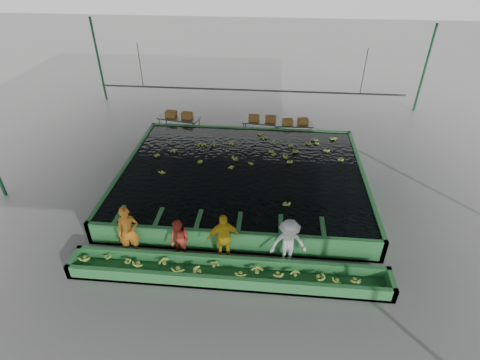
# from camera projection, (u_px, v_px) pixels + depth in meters

# --- Properties ---
(ground) EXTENTS (80.00, 80.00, 0.00)m
(ground) POSITION_uv_depth(u_px,v_px,m) (239.00, 208.00, 14.71)
(ground) COLOR slate
(ground) RESTS_ON ground
(shed_roof) EXTENTS (20.00, 22.00, 0.04)m
(shed_roof) POSITION_uv_depth(u_px,v_px,m) (239.00, 84.00, 11.95)
(shed_roof) COLOR slate
(shed_roof) RESTS_ON shed_posts
(shed_posts) EXTENTS (20.00, 22.00, 5.00)m
(shed_posts) POSITION_uv_depth(u_px,v_px,m) (239.00, 153.00, 13.33)
(shed_posts) COLOR #1D5830
(shed_posts) RESTS_ON ground
(flotation_tank) EXTENTS (10.00, 8.00, 0.90)m
(flotation_tank) POSITION_uv_depth(u_px,v_px,m) (242.00, 178.00, 15.71)
(flotation_tank) COLOR #2D783A
(flotation_tank) RESTS_ON ground
(tank_water) EXTENTS (9.70, 7.70, 0.00)m
(tank_water) POSITION_uv_depth(u_px,v_px,m) (242.00, 170.00, 15.49)
(tank_water) COLOR black
(tank_water) RESTS_ON flotation_tank
(sorting_trough) EXTENTS (10.00, 1.00, 0.50)m
(sorting_trough) POSITION_uv_depth(u_px,v_px,m) (228.00, 273.00, 11.59)
(sorting_trough) COLOR #2D783A
(sorting_trough) RESTS_ON ground
(cableway_rail) EXTENTS (0.08, 0.08, 14.00)m
(cableway_rail) POSITION_uv_depth(u_px,v_px,m) (249.00, 90.00, 17.21)
(cableway_rail) COLOR #59605B
(cableway_rail) RESTS_ON shed_roof
(rail_hanger_left) EXTENTS (0.04, 0.04, 2.00)m
(rail_hanger_left) POSITION_uv_depth(u_px,v_px,m) (140.00, 65.00, 17.05)
(rail_hanger_left) COLOR #59605B
(rail_hanger_left) RESTS_ON shed_roof
(rail_hanger_right) EXTENTS (0.04, 0.04, 2.00)m
(rail_hanger_right) POSITION_uv_depth(u_px,v_px,m) (364.00, 72.00, 16.26)
(rail_hanger_right) COLOR #59605B
(rail_hanger_right) RESTS_ON shed_roof
(worker_a) EXTENTS (0.80, 0.66, 1.89)m
(worker_a) POSITION_uv_depth(u_px,v_px,m) (129.00, 232.00, 12.13)
(worker_a) COLOR orange
(worker_a) RESTS_ON ground
(worker_b) EXTENTS (0.90, 0.82, 1.50)m
(worker_b) POSITION_uv_depth(u_px,v_px,m) (179.00, 240.00, 12.10)
(worker_b) COLOR #B83827
(worker_b) RESTS_ON ground
(worker_c) EXTENTS (1.18, 0.77, 1.86)m
(worker_c) POSITION_uv_depth(u_px,v_px,m) (223.00, 238.00, 11.89)
(worker_c) COLOR gold
(worker_c) RESTS_ON ground
(worker_d) EXTENTS (1.23, 0.82, 1.78)m
(worker_d) POSITION_uv_depth(u_px,v_px,m) (288.00, 244.00, 11.75)
(worker_d) COLOR silver
(worker_d) RESTS_ON ground
(packing_table_left) EXTENTS (2.28, 1.26, 0.98)m
(packing_table_left) POSITION_uv_depth(u_px,v_px,m) (180.00, 126.00, 19.85)
(packing_table_left) COLOR #59605B
(packing_table_left) RESTS_ON ground
(packing_table_mid) EXTENTS (1.99, 0.91, 0.88)m
(packing_table_mid) POSITION_uv_depth(u_px,v_px,m) (261.00, 129.00, 19.68)
(packing_table_mid) COLOR #59605B
(packing_table_mid) RESTS_ON ground
(packing_table_right) EXTENTS (2.00, 0.87, 0.90)m
(packing_table_right) POSITION_uv_depth(u_px,v_px,m) (293.00, 131.00, 19.39)
(packing_table_right) COLOR #59605B
(packing_table_right) RESTS_ON ground
(box_stack_left) EXTENTS (1.46, 0.55, 0.31)m
(box_stack_left) POSITION_uv_depth(u_px,v_px,m) (179.00, 117.00, 19.56)
(box_stack_left) COLOR #9C672C
(box_stack_left) RESTS_ON packing_table_left
(box_stack_mid) EXTENTS (1.42, 0.46, 0.30)m
(box_stack_mid) POSITION_uv_depth(u_px,v_px,m) (262.00, 121.00, 19.40)
(box_stack_mid) COLOR #9C672C
(box_stack_mid) RESTS_ON packing_table_mid
(box_stack_right) EXTENTS (1.34, 0.61, 0.28)m
(box_stack_right) POSITION_uv_depth(u_px,v_px,m) (295.00, 124.00, 19.10)
(box_stack_right) COLOR #9C672C
(box_stack_right) RESTS_ON packing_table_right
(floating_bananas) EXTENTS (9.07, 6.18, 0.12)m
(floating_bananas) POSITION_uv_depth(u_px,v_px,m) (244.00, 160.00, 16.15)
(floating_bananas) COLOR #90B23C
(floating_bananas) RESTS_ON tank_water
(trough_bananas) EXTENTS (8.68, 0.58, 0.12)m
(trough_bananas) POSITION_uv_depth(u_px,v_px,m) (228.00, 269.00, 11.50)
(trough_bananas) COLOR #90B23C
(trough_bananas) RESTS_ON sorting_trough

